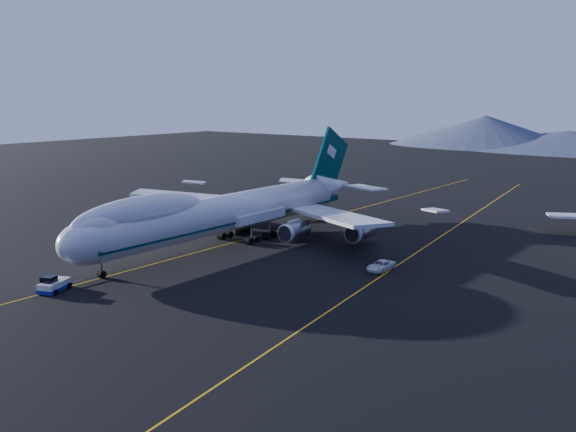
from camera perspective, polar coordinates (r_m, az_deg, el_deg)
The scene contains 6 objects.
ground at distance 113.55m, azimuth -5.44°, elevation -2.51°, with size 500.00×500.00×0.00m, color black.
taxiway_line_main at distance 113.55m, azimuth -5.44°, elevation -2.51°, with size 0.25×220.00×0.01m, color #E3A80D.
taxiway_line_side at distance 104.83m, azimuth 10.55°, elevation -3.77°, with size 0.25×200.00×0.01m, color #E3A80D.
boeing_747 at distance 112.38m, azimuth -5.48°, elevation 0.38°, with size 59.62×72.43×19.37m.
pushback_tug at distance 92.20m, azimuth -20.06°, elevation -5.86°, with size 4.08×5.35×2.08m.
service_van at distance 97.31m, azimuth 8.26°, elevation -4.39°, with size 2.49×5.39×1.50m, color white.
Camera 1 is at (75.35, -80.85, 26.06)m, focal length 40.00 mm.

